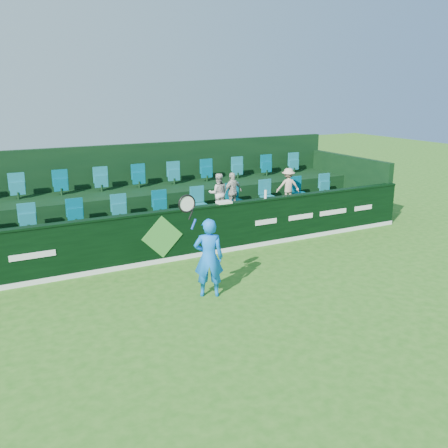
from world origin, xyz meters
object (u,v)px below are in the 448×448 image
tennis_player (208,257)px  spectator_middle (233,192)px  spectator_right (288,186)px  towel (224,202)px  drinks_bottle (266,194)px  spectator_left (218,193)px

tennis_player → spectator_middle: (2.57, 3.61, 0.50)m
spectator_right → tennis_player: bearing=59.4°
towel → drinks_bottle: drinks_bottle is taller
spectator_middle → towel: (-0.88, -1.12, 0.01)m
spectator_left → spectator_right: bearing=-162.2°
spectator_left → towel: bearing=88.1°
spectator_right → drinks_bottle: size_ratio=4.72×
tennis_player → towel: (1.69, 2.49, 0.50)m
spectator_middle → spectator_right: (1.98, 0.00, -0.01)m
spectator_right → drinks_bottle: (-1.55, -1.12, 0.11)m
tennis_player → towel: tennis_player is taller
drinks_bottle → spectator_right: bearing=35.9°
spectator_right → drinks_bottle: bearing=56.8°
tennis_player → towel: bearing=55.8°
spectator_left → spectator_middle: 0.48m
tennis_player → spectator_right: (4.55, 3.61, 0.49)m
tennis_player → towel: size_ratio=6.12×
spectator_middle → towel: bearing=38.8°
spectator_middle → drinks_bottle: spectator_middle is taller
tennis_player → drinks_bottle: 3.95m
spectator_right → spectator_left: bearing=20.9°
tennis_player → spectator_middle: size_ratio=2.06×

